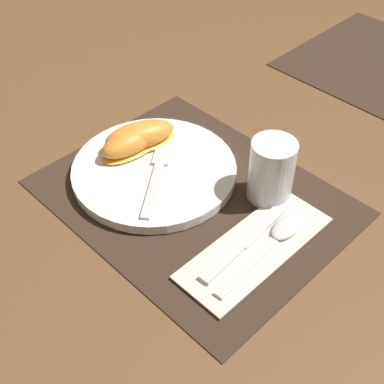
{
  "coord_description": "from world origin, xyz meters",
  "views": [
    {
      "loc": [
        0.42,
        -0.42,
        0.57
      ],
      "look_at": [
        0.01,
        -0.01,
        0.02
      ],
      "focal_mm": 50.0,
      "sensor_mm": 36.0,
      "label": 1
    }
  ],
  "objects_px": {
    "spoon": "(277,236)",
    "citrus_wedge_1": "(131,143)",
    "juice_glass": "(271,174)",
    "knife": "(247,239)",
    "citrus_wedge_0": "(140,137)",
    "fork": "(159,168)",
    "plate": "(154,170)"
  },
  "relations": [
    {
      "from": "spoon",
      "to": "fork",
      "type": "xyz_separation_m",
      "value": [
        -0.22,
        -0.03,
        0.01
      ]
    },
    {
      "from": "juice_glass",
      "to": "knife",
      "type": "bearing_deg",
      "value": -67.07
    },
    {
      "from": "knife",
      "to": "fork",
      "type": "xyz_separation_m",
      "value": [
        -0.19,
        0.0,
        0.01
      ]
    },
    {
      "from": "knife",
      "to": "spoon",
      "type": "relative_size",
      "value": 1.06
    },
    {
      "from": "plate",
      "to": "fork",
      "type": "relative_size",
      "value": 1.59
    },
    {
      "from": "citrus_wedge_0",
      "to": "knife",
      "type": "bearing_deg",
      "value": -5.37
    },
    {
      "from": "citrus_wedge_0",
      "to": "citrus_wedge_1",
      "type": "bearing_deg",
      "value": -89.77
    },
    {
      "from": "knife",
      "to": "citrus_wedge_0",
      "type": "bearing_deg",
      "value": 174.63
    },
    {
      "from": "citrus_wedge_1",
      "to": "juice_glass",
      "type": "bearing_deg",
      "value": 23.02
    },
    {
      "from": "knife",
      "to": "citrus_wedge_1",
      "type": "distance_m",
      "value": 0.26
    },
    {
      "from": "juice_glass",
      "to": "spoon",
      "type": "bearing_deg",
      "value": -43.11
    },
    {
      "from": "juice_glass",
      "to": "spoon",
      "type": "xyz_separation_m",
      "value": [
        0.07,
        -0.06,
        -0.04
      ]
    },
    {
      "from": "plate",
      "to": "citrus_wedge_1",
      "type": "distance_m",
      "value": 0.06
    },
    {
      "from": "plate",
      "to": "juice_glass",
      "type": "bearing_deg",
      "value": 30.12
    },
    {
      "from": "knife",
      "to": "citrus_wedge_0",
      "type": "height_order",
      "value": "citrus_wedge_0"
    },
    {
      "from": "knife",
      "to": "citrus_wedge_0",
      "type": "xyz_separation_m",
      "value": [
        -0.26,
        0.02,
        0.03
      ]
    },
    {
      "from": "citrus_wedge_0",
      "to": "citrus_wedge_1",
      "type": "xyz_separation_m",
      "value": [
        0.0,
        -0.02,
        -0.0
      ]
    },
    {
      "from": "citrus_wedge_1",
      "to": "plate",
      "type": "bearing_deg",
      "value": -0.69
    },
    {
      "from": "juice_glass",
      "to": "spoon",
      "type": "height_order",
      "value": "juice_glass"
    },
    {
      "from": "citrus_wedge_0",
      "to": "fork",
      "type": "bearing_deg",
      "value": -16.29
    },
    {
      "from": "knife",
      "to": "fork",
      "type": "distance_m",
      "value": 0.19
    },
    {
      "from": "knife",
      "to": "fork",
      "type": "relative_size",
      "value": 1.24
    },
    {
      "from": "knife",
      "to": "citrus_wedge_1",
      "type": "height_order",
      "value": "citrus_wedge_1"
    },
    {
      "from": "citrus_wedge_0",
      "to": "juice_glass",
      "type": "bearing_deg",
      "value": 18.46
    },
    {
      "from": "spoon",
      "to": "citrus_wedge_1",
      "type": "distance_m",
      "value": 0.29
    },
    {
      "from": "fork",
      "to": "citrus_wedge_0",
      "type": "bearing_deg",
      "value": 163.71
    },
    {
      "from": "plate",
      "to": "juice_glass",
      "type": "relative_size",
      "value": 2.64
    },
    {
      "from": "fork",
      "to": "citrus_wedge_1",
      "type": "relative_size",
      "value": 1.44
    },
    {
      "from": "fork",
      "to": "citrus_wedge_1",
      "type": "distance_m",
      "value": 0.07
    },
    {
      "from": "juice_glass",
      "to": "knife",
      "type": "xyz_separation_m",
      "value": [
        0.04,
        -0.1,
        -0.04
      ]
    },
    {
      "from": "citrus_wedge_0",
      "to": "citrus_wedge_1",
      "type": "distance_m",
      "value": 0.02
    },
    {
      "from": "juice_glass",
      "to": "knife",
      "type": "height_order",
      "value": "juice_glass"
    }
  ]
}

